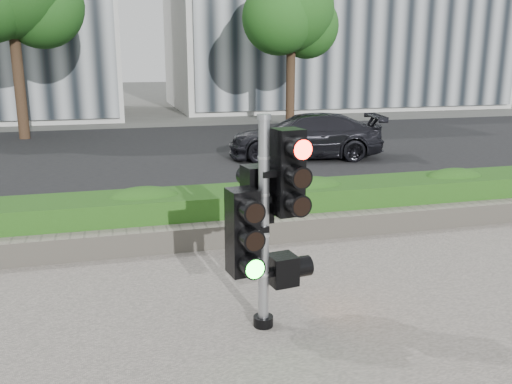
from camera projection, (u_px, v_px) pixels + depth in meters
ground at (267, 300)px, 6.29m from camera, size 120.00×120.00×0.00m
road at (170, 155)px, 15.65m from camera, size 60.00×13.00×0.02m
curb at (215, 219)px, 9.22m from camera, size 60.00×0.25×0.12m
stone_wall at (231, 234)px, 8.02m from camera, size 12.00×0.32×0.34m
hedge at (222, 211)px, 8.59m from camera, size 12.00×1.00×0.68m
tree_right at (291, 12)px, 21.17m from camera, size 4.10×3.58×6.53m
traffic_signal at (265, 213)px, 5.37m from camera, size 0.78×0.61×2.19m
car_dark at (305, 136)px, 14.98m from camera, size 4.49×2.50×1.23m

